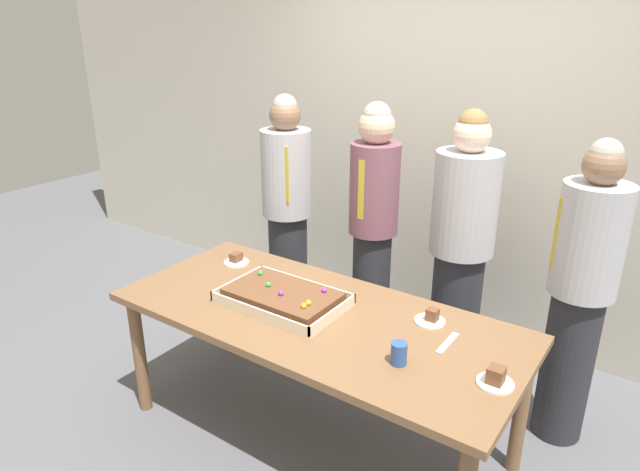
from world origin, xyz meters
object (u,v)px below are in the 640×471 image
sheet_cake (283,298)px  cake_server_utensil (448,343)px  person_striped_tie_right (287,212)px  plated_slice_far_left (236,260)px  person_serving_front (461,247)px  drink_cup_nearest (399,353)px  person_green_shirt_behind (373,230)px  party_table (316,327)px  plated_slice_near_right (431,318)px  person_far_right_suit (580,294)px  plated_slice_near_left (496,379)px

sheet_cake → cake_server_utensil: 0.86m
sheet_cake → person_striped_tie_right: 1.13m
plated_slice_far_left → person_serving_front: bearing=35.3°
drink_cup_nearest → person_serving_front: person_serving_front is taller
cake_server_utensil → person_green_shirt_behind: bearing=137.9°
party_table → drink_cup_nearest: size_ratio=20.65×
plated_slice_near_right → person_striped_tie_right: bearing=155.2°
plated_slice_far_left → cake_server_utensil: 1.40m
drink_cup_nearest → person_serving_front: (-0.19, 1.16, 0.05)m
person_green_shirt_behind → person_far_right_suit: size_ratio=1.04×
cake_server_utensil → person_far_right_suit: person_far_right_suit is taller
sheet_cake → plated_slice_near_right: (0.70, 0.26, -0.02)m
person_serving_front → drink_cup_nearest: bearing=37.3°
person_far_right_suit → drink_cup_nearest: bearing=28.5°
sheet_cake → plated_slice_near_left: (1.12, -0.05, -0.01)m
cake_server_utensil → plated_slice_far_left: bearing=175.1°
person_striped_tie_right → person_far_right_suit: (1.93, -0.10, -0.03)m
person_serving_front → person_green_shirt_behind: (-0.52, -0.16, 0.04)m
person_striped_tie_right → plated_slice_near_right: bearing=28.4°
drink_cup_nearest → person_serving_front: size_ratio=0.06×
person_far_right_suit → party_table: bearing=4.0°
person_striped_tie_right → plated_slice_near_left: bearing=25.4°
person_striped_tie_right → person_far_right_suit: person_striped_tie_right is taller
person_far_right_suit → cake_server_utensil: bearing=26.2°
cake_server_utensil → person_serving_front: bearing=108.6°
person_striped_tie_right → drink_cup_nearest: bearing=16.8°
plated_slice_near_left → person_serving_front: 1.22m
plated_slice_near_right → plated_slice_far_left: (-1.25, -0.02, -0.00)m
sheet_cake → plated_slice_near_right: 0.75m
party_table → person_striped_tie_right: person_striped_tie_right is taller
sheet_cake → plated_slice_far_left: 0.61m
person_green_shirt_behind → person_serving_front: bearing=108.9°
person_striped_tie_right → person_far_right_suit: bearing=50.4°
sheet_cake → plated_slice_near_right: bearing=20.6°
plated_slice_near_left → person_far_right_suit: (0.13, 0.85, 0.06)m
plated_slice_near_left → plated_slice_far_left: (-1.67, 0.29, -0.01)m
sheet_cake → drink_cup_nearest: drink_cup_nearest is taller
person_serving_front → person_striped_tie_right: (-1.22, -0.13, 0.02)m
party_table → plated_slice_near_left: plated_slice_near_left is taller
plated_slice_far_left → person_green_shirt_behind: 0.86m
drink_cup_nearest → person_green_shirt_behind: person_green_shirt_behind is taller
sheet_cake → plated_slice_near_left: sheet_cake is taller
person_serving_front → plated_slice_near_left: bearing=56.3°
drink_cup_nearest → person_green_shirt_behind: 1.23m
plated_slice_far_left → person_green_shirt_behind: (0.58, 0.62, 0.12)m
person_serving_front → plated_slice_near_right: bearing=39.6°
plated_slice_near_left → party_table: bearing=176.1°
person_green_shirt_behind → person_striped_tie_right: size_ratio=1.01×
person_green_shirt_behind → plated_slice_near_right: bearing=50.0°
person_striped_tie_right → person_far_right_suit: size_ratio=1.03×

